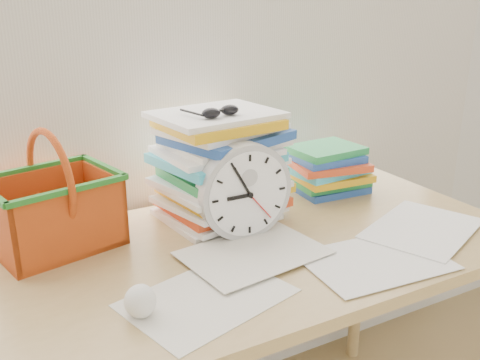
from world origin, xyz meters
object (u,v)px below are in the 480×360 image
desk (244,273)px  basket (52,191)px  paper_stack (222,166)px  clock (244,191)px  book_stack (330,170)px

desk → basket: bearing=151.4°
desk → basket: basket is taller
basket → desk: bearing=-41.8°
paper_stack → clock: (-0.01, -0.14, -0.02)m
desk → book_stack: book_stack is taller
paper_stack → basket: 0.43m
book_stack → basket: 0.81m
desk → book_stack: (0.41, 0.20, 0.15)m
clock → book_stack: clock is taller
basket → paper_stack: bearing=-17.0°
clock → basket: basket is taller
clock → basket: 0.45m
desk → clock: 0.20m
book_stack → paper_stack: bearing=-178.1°
clock → book_stack: (0.38, 0.15, -0.05)m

